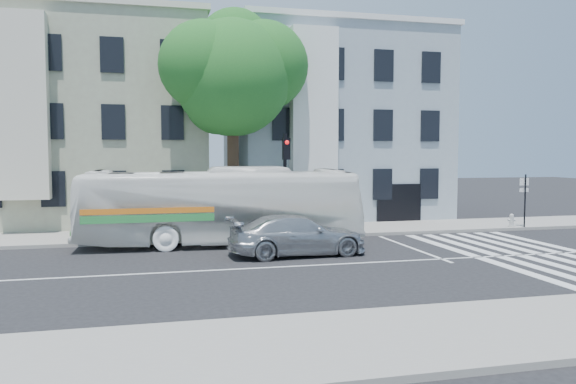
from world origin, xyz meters
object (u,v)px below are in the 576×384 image
object	(u,v)px
sedan	(297,235)
fire_hydrant	(512,220)
bus	(221,206)
traffic_signal	(286,171)

from	to	relation	value
sedan	fire_hydrant	world-z (taller)	sedan
bus	traffic_signal	xyz separation A→B (m)	(2.99, 0.74, 1.42)
bus	fire_hydrant	xyz separation A→B (m)	(14.92, 1.12, -1.16)
traffic_signal	fire_hydrant	xyz separation A→B (m)	(11.92, 0.37, -2.59)
sedan	fire_hydrant	distance (m)	13.10
traffic_signal	sedan	bearing A→B (deg)	-98.69
bus	sedan	distance (m)	4.12
fire_hydrant	bus	bearing A→B (deg)	-175.72
sedan	fire_hydrant	bearing A→B (deg)	-74.36
bus	sedan	world-z (taller)	bus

